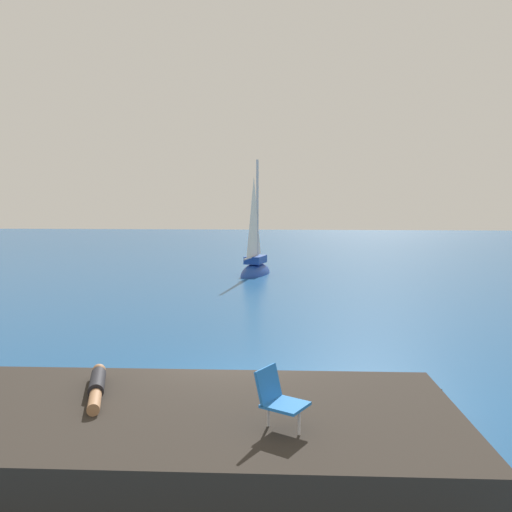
% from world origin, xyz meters
% --- Properties ---
extents(ground_plane, '(160.00, 160.00, 0.00)m').
position_xyz_m(ground_plane, '(0.00, 0.00, 0.00)').
color(ground_plane, navy).
extents(shore_ledge, '(7.93, 3.88, 0.94)m').
position_xyz_m(shore_ledge, '(-0.22, -3.02, 0.47)').
color(shore_ledge, '#2D2823').
rests_on(shore_ledge, ground).
extents(boulder_seaward, '(1.38, 1.44, 0.75)m').
position_xyz_m(boulder_seaward, '(-2.91, -0.90, 0.00)').
color(boulder_seaward, '#2D2721').
rests_on(boulder_seaward, ground).
extents(boulder_inland, '(1.97, 1.83, 1.17)m').
position_xyz_m(boulder_inland, '(3.12, -0.91, 0.00)').
color(boulder_inland, '#292A20').
rests_on(boulder_inland, ground).
extents(sailboat_near, '(2.10, 4.00, 7.25)m').
position_xyz_m(sailboat_near, '(-1.14, 19.00, 0.39)').
color(sailboat_near, '#193D99').
rests_on(sailboat_near, ground).
extents(person_sunbather, '(0.74, 1.70, 0.25)m').
position_xyz_m(person_sunbather, '(-1.82, -2.51, 1.05)').
color(person_sunbather, black).
rests_on(person_sunbather, shore_ledge).
extents(beach_chair, '(0.75, 0.71, 0.80)m').
position_xyz_m(beach_chair, '(1.08, -3.60, 1.38)').
color(beach_chair, blue).
rests_on(beach_chair, shore_ledge).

